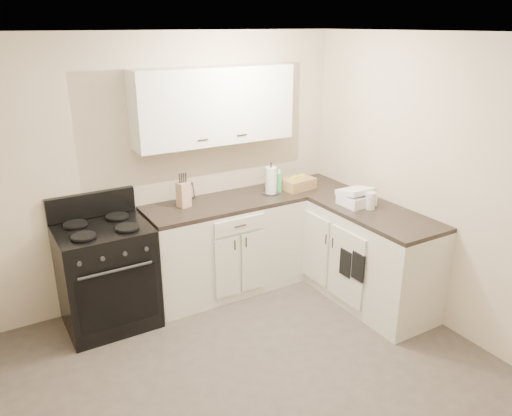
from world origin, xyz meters
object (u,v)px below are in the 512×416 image
wicker_basket (298,184)px  knife_block (184,195)px  countertop_grill (356,199)px  stove (107,277)px  paper_towel (271,181)px

wicker_basket → knife_block: bearing=175.2°
knife_block → wicker_basket: (1.23, -0.10, -0.06)m
wicker_basket → countertop_grill: 0.71m
stove → knife_block: 1.00m
knife_block → paper_towel: size_ratio=0.86×
knife_block → countertop_grill: size_ratio=0.84×
wicker_basket → countertop_grill: (0.20, -0.68, -0.00)m
paper_towel → countertop_grill: paper_towel is taller
paper_towel → stove: bearing=179.8°
knife_block → paper_towel: 0.91m
countertop_grill → knife_block: bearing=150.7°
stove → wicker_basket: bearing=-0.4°
paper_towel → wicker_basket: bearing=-1.6°
stove → wicker_basket: (2.03, -0.01, 0.54)m
stove → paper_towel: size_ratio=3.40×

